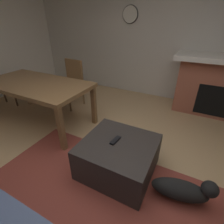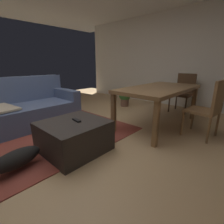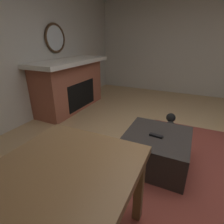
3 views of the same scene
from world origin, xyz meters
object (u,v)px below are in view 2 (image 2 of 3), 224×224
(potted_plant, at_px, (125,96))
(dining_table, at_px, (159,91))
(dining_chair_east, at_px, (184,91))
(small_dog, at_px, (14,159))
(couch, at_px, (19,111))
(dining_chair_south, at_px, (209,106))
(ottoman_coffee_table, at_px, (74,136))
(tv_remote, at_px, (77,120))

(potted_plant, bearing_deg, dining_table, -117.84)
(dining_table, bearing_deg, dining_chair_east, -0.17)
(dining_table, distance_m, small_dog, 2.50)
(couch, xyz_separation_m, dining_chair_south, (1.84, -2.73, 0.21))
(dining_chair_south, bearing_deg, dining_chair_east, 33.01)
(ottoman_coffee_table, distance_m, small_dog, 0.74)
(potted_plant, bearing_deg, small_dog, -163.51)
(couch, distance_m, potted_plant, 2.62)
(ottoman_coffee_table, height_order, dining_chair_east, dining_chair_east)
(couch, height_order, small_dog, couch)
(couch, distance_m, dining_chair_east, 3.67)
(ottoman_coffee_table, height_order, dining_table, dining_table)
(ottoman_coffee_table, height_order, dining_chair_south, dining_chair_south)
(ottoman_coffee_table, distance_m, dining_table, 1.78)
(ottoman_coffee_table, distance_m, potted_plant, 2.60)
(couch, distance_m, ottoman_coffee_table, 1.52)
(potted_plant, xyz_separation_m, small_dog, (-3.14, -0.93, -0.13))
(dining_chair_east, relative_size, small_dog, 1.55)
(couch, relative_size, ottoman_coffee_table, 2.55)
(couch, xyz_separation_m, dining_chair_east, (3.14, -1.88, 0.21))
(tv_remote, height_order, small_dog, tv_remote)
(ottoman_coffee_table, distance_m, dining_chair_east, 3.01)
(ottoman_coffee_table, bearing_deg, dining_table, -12.57)
(dining_chair_east, height_order, dining_chair_south, same)
(couch, bearing_deg, ottoman_coffee_table, -83.48)
(dining_table, relative_size, dining_chair_south, 1.94)
(ottoman_coffee_table, xyz_separation_m, dining_table, (1.67, -0.37, 0.46))
(tv_remote, height_order, potted_plant, potted_plant)
(ottoman_coffee_table, xyz_separation_m, dining_chair_south, (1.67, -1.22, 0.32))
(ottoman_coffee_table, xyz_separation_m, tv_remote, (0.05, -0.01, 0.22))
(small_dog, bearing_deg, dining_table, -10.50)
(couch, height_order, dining_chair_east, dining_chair_east)
(dining_chair_east, bearing_deg, dining_chair_south, -146.99)
(tv_remote, height_order, dining_chair_south, dining_chair_south)
(ottoman_coffee_table, bearing_deg, dining_chair_south, -36.29)
(dining_table, bearing_deg, ottoman_coffee_table, 167.43)
(couch, xyz_separation_m, small_dog, (-0.56, -1.43, -0.15))
(dining_chair_south, bearing_deg, dining_table, 89.40)
(potted_plant, bearing_deg, tv_remote, -156.74)
(potted_plant, bearing_deg, dining_chair_south, -108.29)
(couch, bearing_deg, dining_table, -45.52)
(dining_chair_south, bearing_deg, couch, 123.95)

